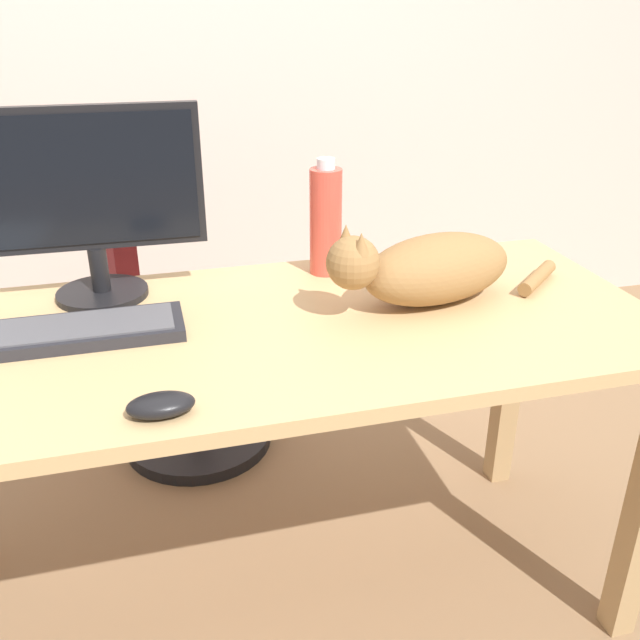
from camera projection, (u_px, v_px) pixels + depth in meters
The scene contains 9 objects.
ground_plane at pixel (279, 596), 1.73m from camera, with size 8.00×8.00×0.00m, color #846647.
back_wall at pixel (183, 16), 2.54m from camera, with size 6.00×0.04×2.60m, color beige.
desk at pixel (271, 369), 1.45m from camera, with size 1.64×0.71×0.76m.
office_chair at pixel (174, 341), 2.15m from camera, with size 0.48×0.48×0.91m.
monitor at pixel (89, 198), 1.45m from camera, with size 0.48×0.20×0.41m.
keyboard at pixel (70, 332), 1.35m from camera, with size 0.44×0.15×0.03m.
cat at pixel (429, 268), 1.48m from camera, with size 0.60×0.25×0.20m.
computer_mouse at pixel (161, 405), 1.10m from camera, with size 0.11×0.06×0.04m, color black.
spray_bottle at pixel (326, 220), 1.63m from camera, with size 0.08×0.08×0.28m.
Camera 1 is at (-0.23, -1.25, 1.37)m, focal length 38.66 mm.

